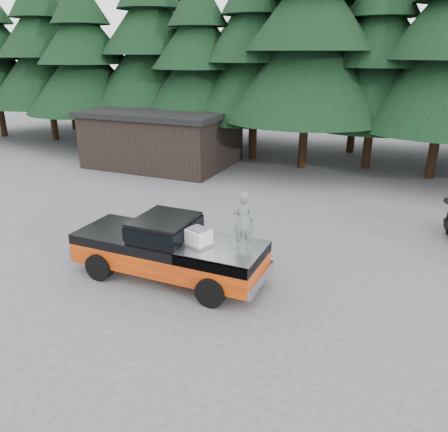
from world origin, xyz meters
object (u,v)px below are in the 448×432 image
at_px(pickup_truck, 169,257).
at_px(utility_building, 163,137).
at_px(air_compressor, 198,238).
at_px(man_on_bed, 243,221).

distance_m(pickup_truck, utility_building, 14.69).
height_order(air_compressor, man_on_bed, man_on_bed).
bearing_deg(utility_building, air_compressor, -55.39).
xyz_separation_m(man_on_bed, utility_building, (-9.98, 12.36, -0.49)).
xyz_separation_m(air_compressor, man_on_bed, (1.25, 0.30, 0.60)).
height_order(pickup_truck, utility_building, utility_building).
bearing_deg(air_compressor, pickup_truck, -168.10).
xyz_separation_m(pickup_truck, man_on_bed, (2.33, 0.14, 1.49)).
bearing_deg(man_on_bed, utility_building, -69.60).
relative_size(man_on_bed, utility_building, 0.20).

